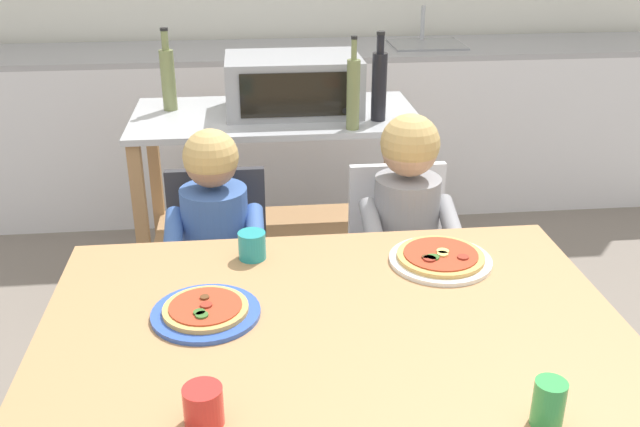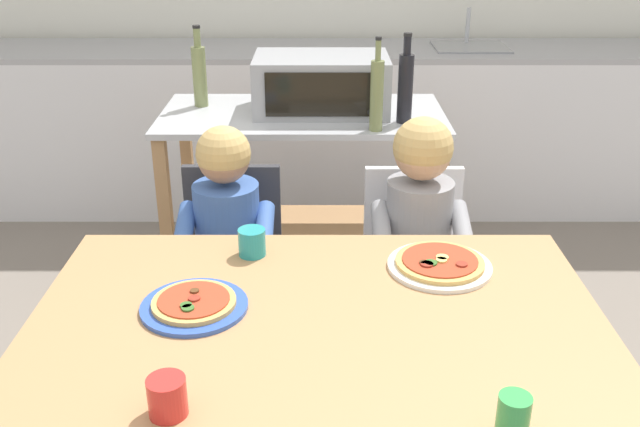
{
  "view_description": "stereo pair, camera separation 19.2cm",
  "coord_description": "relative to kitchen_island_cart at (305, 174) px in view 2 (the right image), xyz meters",
  "views": [
    {
      "loc": [
        -0.19,
        -1.44,
        1.68
      ],
      "look_at": [
        0.0,
        0.3,
        0.89
      ],
      "focal_mm": 39.91,
      "sensor_mm": 36.0,
      "label": 1
    },
    {
      "loc": [
        0.01,
        -1.45,
        1.68
      ],
      "look_at": [
        0.0,
        0.3,
        0.89
      ],
      "focal_mm": 39.91,
      "sensor_mm": 36.0,
      "label": 2
    }
  ],
  "objects": [
    {
      "name": "child_in_blue_striped_shirt",
      "position": [
        -0.24,
        -0.78,
        0.06
      ],
      "size": [
        0.32,
        0.42,
        0.99
      ],
      "color": "#424C6B",
      "rests_on": "ground"
    },
    {
      "name": "pizza_plate_blue_rimmed",
      "position": [
        -0.24,
        -1.37,
        0.18
      ],
      "size": [
        0.27,
        0.27,
        0.03
      ],
      "color": "#3356B7",
      "rests_on": "dining_table"
    },
    {
      "name": "kitchen_counter",
      "position": [
        0.07,
        1.06,
        -0.12
      ],
      "size": [
        4.76,
        0.6,
        1.12
      ],
      "color": "silver",
      "rests_on": "ground"
    },
    {
      "name": "ground_plane",
      "position": [
        0.07,
        -0.3,
        -0.58
      ],
      "size": [
        11.34,
        11.34,
        0.0
      ],
      "primitive_type": "plane",
      "color": "slate"
    },
    {
      "name": "dining_table",
      "position": [
        0.07,
        -1.43,
        0.08
      ],
      "size": [
        1.4,
        0.95,
        0.74
      ],
      "color": "#AD7F51",
      "rests_on": "ground"
    },
    {
      "name": "drinking_cup_teal",
      "position": [
        -0.12,
        -1.08,
        0.21
      ],
      "size": [
        0.08,
        0.08,
        0.08
      ],
      "primitive_type": "cylinder",
      "color": "teal",
      "rests_on": "dining_table"
    },
    {
      "name": "pizza_plate_white",
      "position": [
        0.4,
        -1.16,
        0.18
      ],
      "size": [
        0.29,
        0.29,
        0.03
      ],
      "color": "white",
      "rests_on": "dining_table"
    },
    {
      "name": "kitchen_island_cart",
      "position": [
        0.0,
        0.0,
        0.0
      ],
      "size": [
        1.18,
        0.61,
        0.85
      ],
      "color": "#B7BABF",
      "rests_on": "ground"
    },
    {
      "name": "dining_chair_right",
      "position": [
        0.4,
        -0.67,
        -0.1
      ],
      "size": [
        0.36,
        0.36,
        0.81
      ],
      "color": "silver",
      "rests_on": "ground"
    },
    {
      "name": "bottle_dark_olive_oil",
      "position": [
        -0.44,
        0.1,
        0.42
      ],
      "size": [
        0.06,
        0.06,
        0.34
      ],
      "color": "olive",
      "rests_on": "kitchen_island_cart"
    },
    {
      "name": "toaster_oven",
      "position": [
        0.08,
        0.03,
        0.39
      ],
      "size": [
        0.55,
        0.37,
        0.23
      ],
      "color": "#999BA0",
      "rests_on": "kitchen_island_cart"
    },
    {
      "name": "drinking_cup_green",
      "position": [
        0.43,
        -1.84,
        0.22
      ],
      "size": [
        0.06,
        0.06,
        0.1
      ],
      "primitive_type": "cylinder",
      "color": "green",
      "rests_on": "dining_table"
    },
    {
      "name": "dining_chair_left",
      "position": [
        -0.24,
        -0.66,
        -0.1
      ],
      "size": [
        0.36,
        0.36,
        0.81
      ],
      "color": "#333338",
      "rests_on": "ground"
    },
    {
      "name": "bottle_tall_green_wine",
      "position": [
        0.29,
        -0.25,
        0.42
      ],
      "size": [
        0.05,
        0.05,
        0.36
      ],
      "color": "olive",
      "rests_on": "kitchen_island_cart"
    },
    {
      "name": "child_in_grey_shirt",
      "position": [
        0.4,
        -0.79,
        0.09
      ],
      "size": [
        0.32,
        0.42,
        1.03
      ],
      "color": "#424C6B",
      "rests_on": "ground"
    },
    {
      "name": "bottle_brown_beer",
      "position": [
        0.41,
        -0.14,
        0.42
      ],
      "size": [
        0.06,
        0.06,
        0.35
      ],
      "color": "black",
      "rests_on": "kitchen_island_cart"
    },
    {
      "name": "drinking_cup_red",
      "position": [
        -0.23,
        -1.76,
        0.21
      ],
      "size": [
        0.08,
        0.08,
        0.08
      ],
      "primitive_type": "cylinder",
      "color": "red",
      "rests_on": "dining_table"
    }
  ]
}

